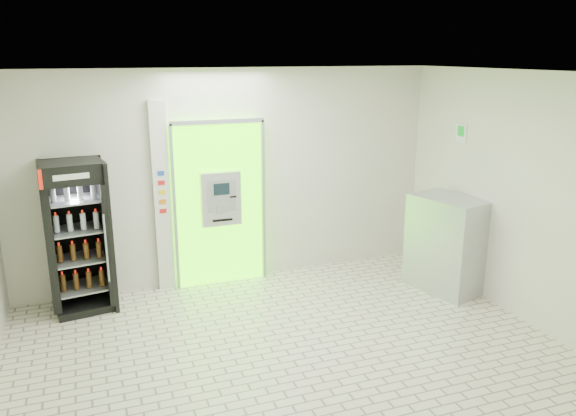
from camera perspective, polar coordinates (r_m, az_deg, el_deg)
ground at (r=6.23m, az=0.58°, el=-15.25°), size 6.00×6.00×0.00m
room_shell at (r=5.52m, az=0.63°, el=1.41°), size 6.00×6.00×6.00m
atm_assembly at (r=7.88m, az=-6.98°, el=0.55°), size 1.30×0.24×2.33m
pillar at (r=7.75m, az=-12.69°, el=1.02°), size 0.22×0.11×2.60m
beverage_cooler at (r=7.54m, az=-20.50°, el=-3.00°), size 0.81×0.76×1.92m
steel_cabinet at (r=8.02m, az=15.85°, el=-3.51°), size 0.92×1.13×1.31m
exit_sign at (r=8.13m, az=17.20°, el=7.28°), size 0.02×0.22×0.26m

